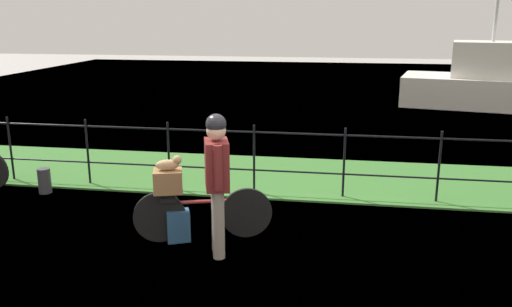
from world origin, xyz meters
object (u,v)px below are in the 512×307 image
object	(u,v)px
cyclist_person	(217,173)
backpack_on_paving	(178,226)
mooring_bollard	(45,181)
terrier_dog	(169,164)
moored_boat_near	(488,83)
bicycle_main	(202,214)
wooden_crate	(168,181)

from	to	relation	value
cyclist_person	backpack_on_paving	size ratio (longest dim) A/B	4.21
mooring_bollard	cyclist_person	bearing A→B (deg)	-28.00
terrier_dog	moored_boat_near	world-z (taller)	moored_boat_near
moored_boat_near	bicycle_main	bearing A→B (deg)	-118.93
wooden_crate	cyclist_person	size ratio (longest dim) A/B	0.20
backpack_on_paving	mooring_bollard	size ratio (longest dim) A/B	1.00
bicycle_main	mooring_bollard	bearing A→B (deg)	155.52
bicycle_main	wooden_crate	bearing A→B (deg)	-162.95
wooden_crate	terrier_dog	size ratio (longest dim) A/B	1.06
backpack_on_paving	terrier_dog	bearing A→B (deg)	-12.50
cyclist_person	moored_boat_near	xyz separation A→B (m)	(5.79, 11.40, -0.29)
wooden_crate	moored_boat_near	bearing A→B (deg)	59.83
cyclist_person	moored_boat_near	distance (m)	12.79
wooden_crate	terrier_dog	xyz separation A→B (m)	(0.02, 0.01, 0.22)
backpack_on_paving	moored_boat_near	distance (m)	12.82
terrier_dog	bicycle_main	bearing A→B (deg)	17.05
bicycle_main	cyclist_person	distance (m)	0.82
bicycle_main	terrier_dog	distance (m)	0.76
backpack_on_paving	wooden_crate	bearing A→B (deg)	-11.09
cyclist_person	wooden_crate	bearing A→B (deg)	158.77
backpack_on_paving	mooring_bollard	world-z (taller)	same
cyclist_person	moored_boat_near	world-z (taller)	moored_boat_near
backpack_on_paving	mooring_bollard	xyz separation A→B (m)	(-2.65, 1.43, -0.00)
cyclist_person	mooring_bollard	world-z (taller)	cyclist_person
bicycle_main	backpack_on_paving	size ratio (longest dim) A/B	4.16
backpack_on_paving	bicycle_main	bearing A→B (deg)	174.84
terrier_dog	backpack_on_paving	size ratio (longest dim) A/B	0.81
bicycle_main	moored_boat_near	world-z (taller)	moored_boat_near
wooden_crate	mooring_bollard	xyz separation A→B (m)	(-2.54, 1.45, -0.59)
wooden_crate	backpack_on_paving	size ratio (longest dim) A/B	0.86
terrier_dog	cyclist_person	world-z (taller)	cyclist_person
bicycle_main	backpack_on_paving	distance (m)	0.33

